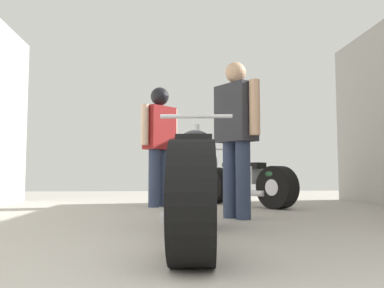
{
  "coord_description": "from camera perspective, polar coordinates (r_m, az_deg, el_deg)",
  "views": [
    {
      "loc": [
        -0.44,
        -0.61,
        0.48
      ],
      "look_at": [
        -0.14,
        3.41,
        0.79
      ],
      "focal_mm": 37.23,
      "sensor_mm": 36.0,
      "label": 1
    }
  ],
  "objects": [
    {
      "name": "ground_plane",
      "position": [
        3.91,
        2.32,
        -11.46
      ],
      "size": [
        15.62,
        15.62,
        0.0
      ],
      "primitive_type": "plane",
      "color": "#A8A399"
    },
    {
      "name": "mechanic_in_blue",
      "position": [
        4.45,
        6.32,
        2.14
      ],
      "size": [
        0.47,
        0.65,
        1.74
      ],
      "color": "#2D3851",
      "rests_on": "ground_plane"
    },
    {
      "name": "mechanic_with_helmet",
      "position": [
        6.06,
        -4.68,
        1.35
      ],
      "size": [
        0.6,
        0.57,
        1.81
      ],
      "color": "#2D3851",
      "rests_on": "ground_plane"
    },
    {
      "name": "motorcycle_black_naked",
      "position": [
        6.2,
        7.52,
        -5.32
      ],
      "size": [
        1.27,
        1.78,
        0.92
      ],
      "color": "black",
      "rests_on": "ground_plane"
    },
    {
      "name": "motorcycle_maroon_cruiser",
      "position": [
        2.84,
        0.37,
        -5.56
      ],
      "size": [
        0.65,
        2.2,
        1.02
      ],
      "color": "black",
      "rests_on": "ground_plane"
    }
  ]
}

